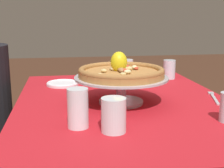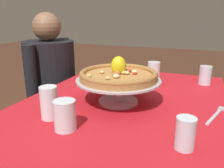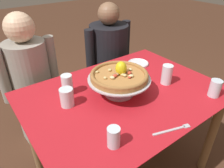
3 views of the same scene
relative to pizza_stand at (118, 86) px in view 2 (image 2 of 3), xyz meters
The scene contains 11 objects.
dining_table 0.19m from the pizza_stand, 31.85° to the right, with size 1.23×0.90×0.74m.
pizza_stand is the anchor object (origin of this frame).
pizza 0.05m from the pizza_stand, 16.19° to the left, with size 0.35×0.35×0.10m.
water_glass_front_left 0.43m from the pizza_stand, 131.35° to the right, with size 0.06×0.06×0.10m.
water_glass_side_left 0.33m from the pizza_stand, 165.16° to the left, with size 0.08×0.08×0.11m.
water_glass_side_right 0.35m from the pizza_stand, 15.02° to the right, with size 0.07×0.07×0.13m.
water_glass_back_left 0.32m from the pizza_stand, 143.41° to the left, with size 0.07×0.07×0.13m.
water_glass_front_right 0.59m from the pizza_stand, 38.67° to the right, with size 0.07×0.07×0.11m.
side_plate 0.45m from the pizza_stand, 31.99° to the left, with size 0.17×0.17×0.02m.
dinner_fork 0.43m from the pizza_stand, 87.46° to the right, with size 0.20×0.08×0.01m.
diner_right 0.84m from the pizza_stand, 58.74° to the left, with size 0.52×0.38×1.15m.
Camera 2 is at (-0.97, -0.32, 1.13)m, focal length 37.00 mm.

